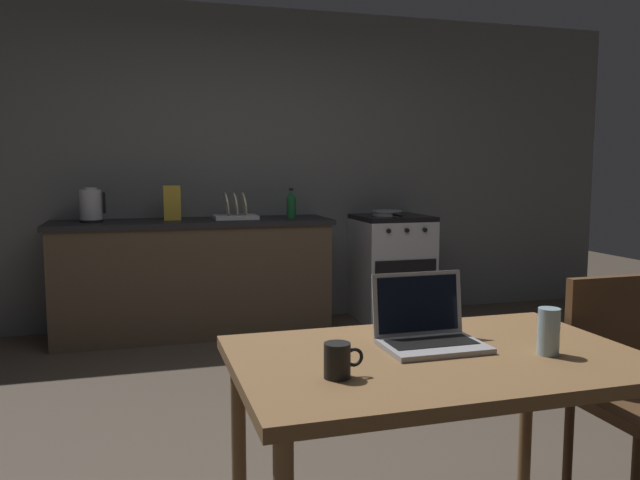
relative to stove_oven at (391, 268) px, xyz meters
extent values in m
plane|color=#473D33|center=(-1.22, -2.32, -0.45)|extent=(12.00, 12.00, 0.00)
cube|color=#5D6061|center=(-0.92, 0.35, 0.87)|extent=(6.40, 0.10, 2.64)
cube|color=#4C3D2D|center=(-1.69, 0.00, -0.02)|extent=(2.10, 0.60, 0.87)
cube|color=black|center=(-1.69, 0.00, 0.43)|extent=(2.16, 0.64, 0.04)
cube|color=#B7BABF|center=(0.00, 0.00, -0.02)|extent=(0.60, 0.60, 0.87)
cube|color=black|center=(0.00, 0.00, 0.43)|extent=(0.60, 0.60, 0.04)
cube|color=black|center=(0.00, -0.30, -0.09)|extent=(0.54, 0.01, 0.40)
cylinder|color=black|center=(-0.16, -0.31, 0.35)|extent=(0.04, 0.02, 0.04)
cylinder|color=black|center=(0.00, -0.31, 0.35)|extent=(0.04, 0.02, 0.04)
cylinder|color=black|center=(0.16, -0.31, 0.35)|extent=(0.04, 0.02, 0.04)
cube|color=brown|center=(-1.23, -3.27, 0.27)|extent=(1.26, 0.80, 0.04)
cylinder|color=brown|center=(-1.80, -2.93, -0.10)|extent=(0.05, 0.05, 0.70)
cylinder|color=brown|center=(-0.66, -2.93, -0.10)|extent=(0.05, 0.05, 0.70)
cube|color=#4C331E|center=(-0.38, -3.04, 0.24)|extent=(0.38, 0.04, 0.42)
cylinder|color=#4C331E|center=(-0.55, -3.05, -0.23)|extent=(0.04, 0.04, 0.44)
cylinder|color=#4C331E|center=(-0.21, -3.05, -0.23)|extent=(0.04, 0.04, 0.44)
cube|color=#99999E|center=(-1.21, -3.22, 0.30)|extent=(0.32, 0.22, 0.02)
cube|color=black|center=(-1.21, -3.21, 0.31)|extent=(0.28, 0.12, 0.00)
cube|color=#99999E|center=(-1.21, -3.10, 0.41)|extent=(0.32, 0.04, 0.21)
cube|color=black|center=(-1.21, -3.10, 0.41)|extent=(0.29, 0.03, 0.18)
cylinder|color=black|center=(-2.43, 0.00, 0.46)|extent=(0.17, 0.17, 0.02)
cylinder|color=#B2B5BA|center=(-2.43, 0.00, 0.59)|extent=(0.16, 0.16, 0.23)
cylinder|color=#B2B5BA|center=(-2.43, 0.00, 0.71)|extent=(0.10, 0.10, 0.02)
cube|color=black|center=(-2.34, 0.00, 0.60)|extent=(0.02, 0.02, 0.16)
cylinder|color=#19592D|center=(-0.90, -0.05, 0.54)|extent=(0.08, 0.08, 0.16)
cone|color=#19592D|center=(-0.90, -0.05, 0.65)|extent=(0.08, 0.08, 0.06)
cylinder|color=black|center=(-0.90, -0.05, 0.69)|extent=(0.03, 0.03, 0.02)
cylinder|color=gray|center=(-0.05, -0.02, 0.46)|extent=(0.26, 0.26, 0.01)
torus|color=gray|center=(-0.05, -0.02, 0.49)|extent=(0.27, 0.27, 0.02)
cylinder|color=black|center=(-0.05, -0.24, 0.47)|extent=(0.02, 0.18, 0.02)
cylinder|color=black|center=(-1.60, -3.40, 0.34)|extent=(0.07, 0.07, 0.10)
torus|color=black|center=(-1.55, -3.40, 0.34)|extent=(0.05, 0.01, 0.05)
cylinder|color=#99B7C6|center=(-0.91, -3.37, 0.36)|extent=(0.07, 0.07, 0.15)
cube|color=gold|center=(-1.84, 0.02, 0.59)|extent=(0.13, 0.05, 0.27)
cube|color=silver|center=(-1.35, 0.00, 0.47)|extent=(0.34, 0.26, 0.03)
cylinder|color=beige|center=(-1.42, 0.00, 0.57)|extent=(0.04, 0.18, 0.18)
cylinder|color=beige|center=(-1.35, 0.00, 0.57)|extent=(0.04, 0.18, 0.18)
cylinder|color=beige|center=(-1.28, 0.00, 0.57)|extent=(0.04, 0.18, 0.18)
camera|label=1|loc=(-2.11, -4.98, 0.86)|focal=35.30mm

